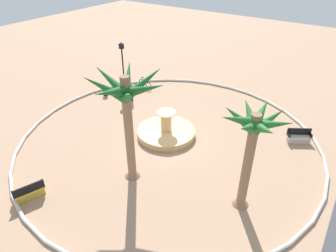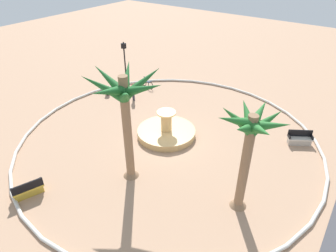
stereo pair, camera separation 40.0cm
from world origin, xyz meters
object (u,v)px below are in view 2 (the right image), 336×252
bench_east (28,190)px  person_cyclist_helmet (133,91)px  palm_tree_near_fountain (250,138)px  fountain (166,132)px  bicycle_red_frame (147,84)px  lamppost (125,62)px  trash_bin (108,90)px  bench_west (300,140)px  palm_tree_by_curb (124,102)px

bench_east → person_cyclist_helmet: 12.15m
palm_tree_near_fountain → bench_east: bearing=-58.1°
fountain → bicycle_red_frame: (-5.45, -6.18, 0.10)m
lamppost → trash_bin: 2.92m
bench_east → fountain: bearing=164.0°
bench_west → person_cyclist_helmet: person_cyclist_helmet is taller
palm_tree_near_fountain → bench_east: 11.87m
palm_tree_near_fountain → person_cyclist_helmet: bearing=-115.4°
fountain → bicycle_red_frame: fountain is taller
bench_west → bicycle_red_frame: 14.14m
bench_east → trash_bin: bearing=-154.1°
fountain → bench_west: (-4.39, 7.93, 0.06)m
bench_east → trash_bin: 12.55m
bench_east → bicycle_red_frame: size_ratio=0.99×
bench_east → bench_west: (-13.45, 10.53, 0.00)m
fountain → trash_bin: 8.40m
bench_west → trash_bin: bench_west is taller
lamppost → trash_bin: size_ratio=6.11×
palm_tree_near_fountain → person_cyclist_helmet: 14.10m
palm_tree_near_fountain → person_cyclist_helmet: (-5.87, -12.36, -3.40)m
bicycle_red_frame → bench_west: bearing=85.7°
bicycle_red_frame → person_cyclist_helmet: 2.86m
fountain → bench_east: size_ratio=2.44×
palm_tree_near_fountain → palm_tree_by_curb: bearing=-75.7°
palm_tree_by_curb → trash_bin: (-6.91, -8.90, -4.50)m
palm_tree_by_curb → trash_bin: palm_tree_by_curb is taller
fountain → bench_east: (9.06, -2.61, 0.06)m
fountain → bicycle_red_frame: 8.24m
palm_tree_near_fountain → trash_bin: palm_tree_near_fountain is taller
lamppost → person_cyclist_helmet: (1.26, 1.93, -1.71)m
fountain → trash_bin: size_ratio=5.60×
fountain → bench_west: fountain is taller
fountain → palm_tree_near_fountain: palm_tree_near_fountain is taller
bicycle_red_frame → palm_tree_near_fountain: bearing=56.7°
bicycle_red_frame → person_cyclist_helmet: person_cyclist_helmet is taller
palm_tree_by_curb → bench_west: 12.40m
palm_tree_near_fountain → palm_tree_by_curb: (1.55, -6.09, 0.60)m
fountain → lamppost: (-3.99, -7.39, 2.32)m
fountain → person_cyclist_helmet: 6.14m
palm_tree_near_fountain → bench_east: (5.92, -9.50, -3.95)m
palm_tree_near_fountain → lamppost: 16.05m
lamppost → bicycle_red_frame: size_ratio=2.63×
palm_tree_by_curb → person_cyclist_helmet: bearing=-139.8°
bench_east → bench_west: size_ratio=1.03×
bench_east → lamppost: bearing=-159.9°
palm_tree_by_curb → bench_west: size_ratio=4.03×
palm_tree_by_curb → bench_east: (4.38, -3.41, -4.54)m
bench_west → trash_bin: 16.17m
lamppost → bicycle_red_frame: bearing=140.2°
person_cyclist_helmet → bench_east: bearing=13.6°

